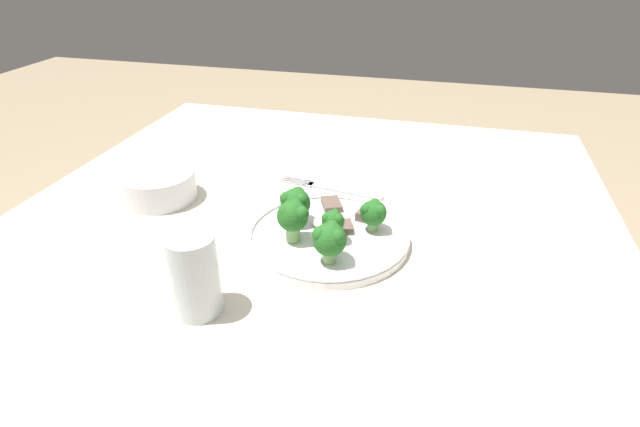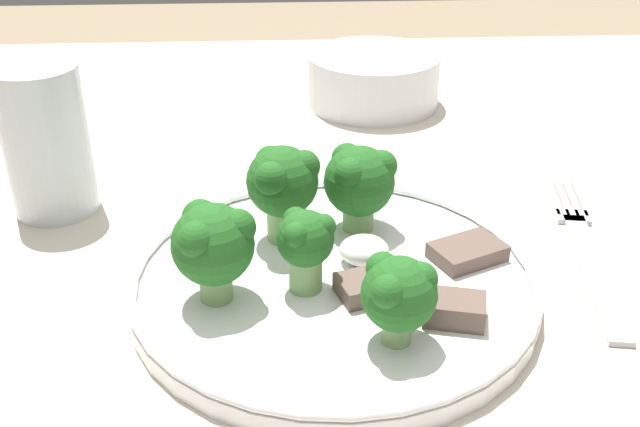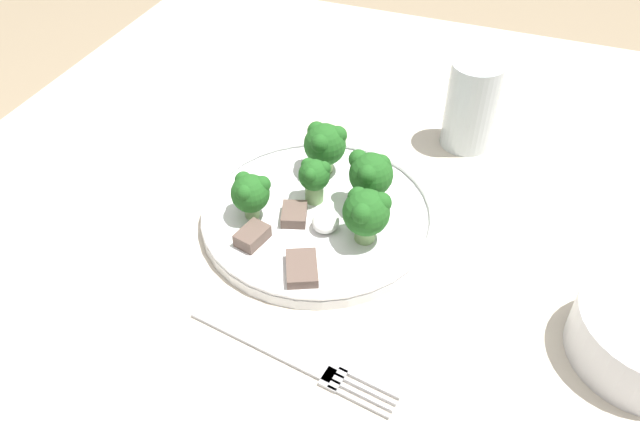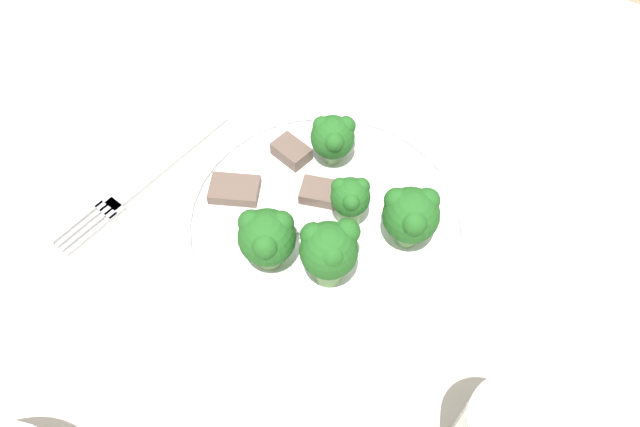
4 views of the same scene
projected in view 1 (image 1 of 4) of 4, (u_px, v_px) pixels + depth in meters
The scene contains 14 objects.
table at pixel (305, 279), 0.87m from camera, with size 1.14×1.03×0.78m.
dinner_plate at pixel (329, 236), 0.78m from camera, with size 0.25×0.25×0.02m.
fork at pixel (331, 188), 0.94m from camera, with size 0.05×0.21×0.00m.
cream_bowl at pixel (159, 186), 0.90m from camera, with size 0.13×0.13×0.05m.
drinking_glass at pixel (195, 279), 0.62m from camera, with size 0.06×0.06×0.11m.
broccoli_floret_near_rim_left at pixel (333, 223), 0.75m from camera, with size 0.04×0.03×0.05m.
broccoli_floret_center_left at pixel (296, 203), 0.79m from camera, with size 0.05×0.05×0.06m.
broccoli_floret_back_left at pixel (295, 217), 0.74m from camera, with size 0.05×0.05×0.07m.
broccoli_floret_front_left at pixel (330, 239), 0.70m from camera, with size 0.05×0.05×0.06m.
broccoli_floret_center_back at pixel (373, 213), 0.77m from camera, with size 0.04×0.04×0.05m.
meat_slice_front_slice at pixel (331, 204), 0.85m from camera, with size 0.05×0.05×0.01m.
meat_slice_middle_slice at pixel (344, 227), 0.79m from camera, with size 0.04×0.04×0.01m.
meat_slice_rear_slice at pixel (366, 214), 0.82m from camera, with size 0.04×0.03×0.01m.
sauce_dollop at pixel (322, 222), 0.80m from camera, with size 0.03×0.03×0.02m.
Camera 1 is at (-0.67, -0.20, 1.20)m, focal length 28.00 mm.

